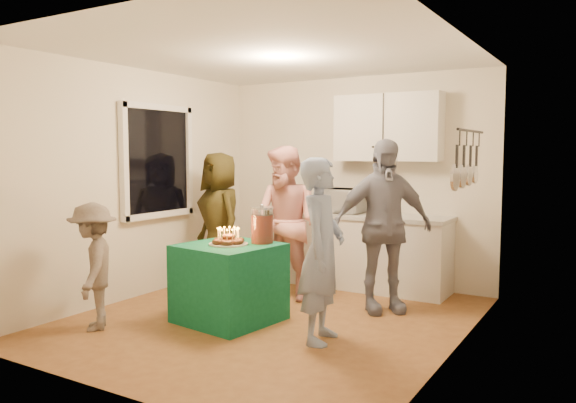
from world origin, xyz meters
The scene contains 19 objects.
floor centered at (0.00, 0.00, 0.00)m, with size 4.00×4.00×0.00m, color brown.
ceiling centered at (0.00, 0.00, 2.60)m, with size 4.00×4.00×0.00m, color white.
back_wall centered at (0.00, 2.00, 1.30)m, with size 3.60×3.60×0.00m, color silver.
left_wall centered at (-1.80, 0.00, 1.30)m, with size 4.00×4.00×0.00m, color silver.
right_wall centered at (1.80, 0.00, 1.30)m, with size 4.00×4.00×0.00m, color silver.
window_night centered at (-1.77, 0.30, 1.55)m, with size 0.04×1.00×1.20m, color black.
counter centered at (0.20, 1.70, 0.43)m, with size 2.20×0.58×0.86m, color white.
countertop centered at (0.20, 1.70, 0.89)m, with size 2.24×0.62×0.05m, color beige.
upper_cabinet centered at (0.50, 1.85, 1.95)m, with size 1.30×0.30×0.80m, color white.
pot_rack centered at (1.72, 0.70, 1.60)m, with size 0.12×1.00×0.60m, color black.
microwave centered at (-0.02, 1.70, 1.06)m, with size 0.54×0.37×0.30m, color white.
party_table centered at (-0.32, -0.24, 0.38)m, with size 0.85×0.85×0.76m, color #0E5E3B.
donut_cake centered at (-0.31, -0.26, 0.85)m, with size 0.38×0.38×0.18m, color #381C0C, non-canonical shape.
punch_jar centered at (-0.08, -0.01, 0.93)m, with size 0.22×0.22×0.34m, color #B2280E.
man_birthday centered at (0.73, -0.30, 0.81)m, with size 0.59×0.39×1.61m, color #8092BA.
woman_back_left centered at (-1.27, 0.84, 0.83)m, with size 0.81×0.53×1.65m, color #4E4416.
woman_back_center centered at (-0.26, 0.75, 0.86)m, with size 0.84×0.65×1.73m, color #DB7275.
woman_back_right centered at (0.84, 0.85, 0.90)m, with size 1.05×0.44×1.79m, color black.
child_near_left centered at (-1.26, -1.10, 0.60)m, with size 0.77×0.44×1.19m, color #584C46.
Camera 1 is at (2.95, -4.59, 1.65)m, focal length 35.00 mm.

